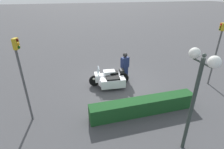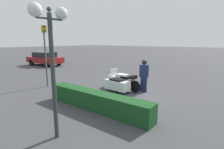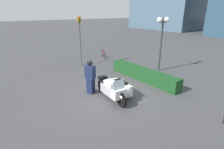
# 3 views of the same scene
# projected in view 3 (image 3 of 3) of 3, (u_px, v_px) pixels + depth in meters

# --- Properties ---
(ground_plane) EXTENTS (160.00, 160.00, 0.00)m
(ground_plane) POSITION_uv_depth(u_px,v_px,m) (105.00, 93.00, 9.03)
(ground_plane) COLOR #424244
(police_motorcycle) EXTENTS (2.40, 1.31, 1.16)m
(police_motorcycle) POSITION_uv_depth(u_px,v_px,m) (116.00, 89.00, 8.38)
(police_motorcycle) COLOR black
(police_motorcycle) RESTS_ON ground
(officer_rider) EXTENTS (0.56, 0.45, 1.77)m
(officer_rider) POSITION_uv_depth(u_px,v_px,m) (90.00, 76.00, 8.70)
(officer_rider) COLOR #192347
(officer_rider) RESTS_ON ground
(hedge_bush_curbside) EXTENTS (4.98, 0.64, 0.72)m
(hedge_bush_curbside) POSITION_uv_depth(u_px,v_px,m) (143.00, 74.00, 10.66)
(hedge_bush_curbside) COLOR #19471E
(hedge_bush_curbside) RESTS_ON ground
(twin_lamp_post) EXTENTS (0.34, 1.09, 3.63)m
(twin_lamp_post) POSITION_uv_depth(u_px,v_px,m) (162.00, 30.00, 11.50)
(twin_lamp_post) COLOR #2D3833
(twin_lamp_post) RESTS_ON ground
(traffic_light_far) EXTENTS (0.23, 0.29, 3.61)m
(traffic_light_far) POSITION_uv_depth(u_px,v_px,m) (80.00, 35.00, 12.84)
(traffic_light_far) COLOR #4C4C4C
(traffic_light_far) RESTS_ON ground
(bicycle_parked) EXTENTS (1.54, 0.66, 0.71)m
(bicycle_parked) POSITION_uv_depth(u_px,v_px,m) (104.00, 54.00, 15.69)
(bicycle_parked) COLOR black
(bicycle_parked) RESTS_ON ground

